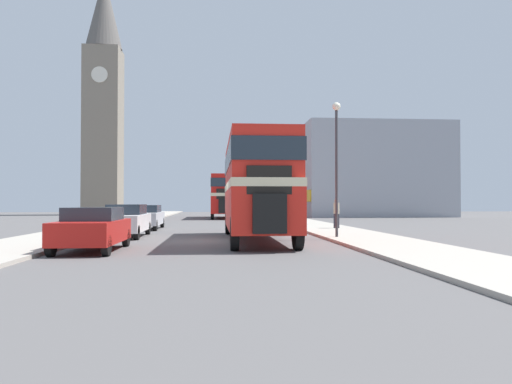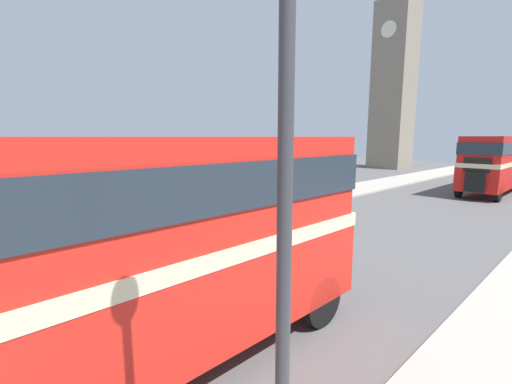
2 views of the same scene
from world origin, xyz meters
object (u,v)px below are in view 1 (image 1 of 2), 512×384
car_parked_near (93,228)px  street_lamp (337,149)px  pedestrian_walking (336,211)px  bicycle_on_pavement (304,218)px  car_parked_mid (126,220)px  church_tower (103,91)px  car_parked_far (146,217)px  double_decker_bus (256,182)px  bus_distant (224,193)px

car_parked_near → street_lamp: size_ratio=0.72×
pedestrian_walking → bicycle_on_pavement: 6.04m
car_parked_mid → church_tower: bearing=103.9°
car_parked_far → church_tower: church_tower is taller
street_lamp → double_decker_bus: bearing=-176.5°
pedestrian_walking → street_lamp: 7.82m
street_lamp → church_tower: size_ratio=0.19×
bus_distant → bicycle_on_pavement: bearing=-71.3°
double_decker_bus → street_lamp: street_lamp is taller
car_parked_mid → street_lamp: 10.18m
bus_distant → street_lamp: size_ratio=1.86×
car_parked_far → car_parked_mid: bearing=-89.8°
pedestrian_walking → church_tower: (-21.15, 35.86, 14.61)m
car_parked_near → street_lamp: bearing=24.5°
double_decker_bus → car_parked_far: size_ratio=2.31×
pedestrian_walking → street_lamp: street_lamp is taller
bus_distant → car_parked_mid: bus_distant is taller
bicycle_on_pavement → street_lamp: street_lamp is taller
bicycle_on_pavement → church_tower: bearing=124.2°
car_parked_far → bicycle_on_pavement: size_ratio=2.64×
pedestrian_walking → bicycle_on_pavement: pedestrian_walking is taller
bus_distant → car_parked_mid: size_ratio=2.42×
double_decker_bus → bus_distant: bearing=91.7°
pedestrian_walking → street_lamp: bearing=-103.7°
bus_distant → street_lamp: (4.41, -28.73, 1.44)m
double_decker_bus → church_tower: size_ratio=0.35×
bicycle_on_pavement → double_decker_bus: bearing=-108.5°
double_decker_bus → car_parked_mid: double_decker_bus is taller
double_decker_bus → street_lamp: size_ratio=1.83×
car_parked_near → church_tower: 50.50m
bus_distant → church_tower: (-15.01, 14.19, 13.18)m
car_parked_mid → street_lamp: bearing=-14.0°
double_decker_bus → bus_distant: bus_distant is taller
street_lamp → car_parked_far: bearing=136.3°
bus_distant → bicycle_on_pavement: (5.31, -15.72, -2.03)m
bus_distant → church_tower: church_tower is taller
double_decker_bus → street_lamp: (3.54, 0.21, 1.46)m
car_parked_near → double_decker_bus: bearing=34.8°
car_parked_near → car_parked_mid: car_parked_mid is taller
car_parked_mid → church_tower: 44.38m
bus_distant → bicycle_on_pavement: 16.71m
car_parked_mid → car_parked_far: (-0.02, 6.65, -0.03)m
car_parked_mid → pedestrian_walking: bearing=23.0°
double_decker_bus → car_parked_near: (-5.81, -4.04, -1.74)m
car_parked_far → pedestrian_walking: size_ratio=2.74×
car_parked_near → bus_distant: bearing=81.5°
bicycle_on_pavement → church_tower: 39.23m
bus_distant → pedestrian_walking: 22.57m
church_tower → bicycle_on_pavement: bearing=-55.8°
double_decker_bus → pedestrian_walking: (5.26, 7.28, -1.42)m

